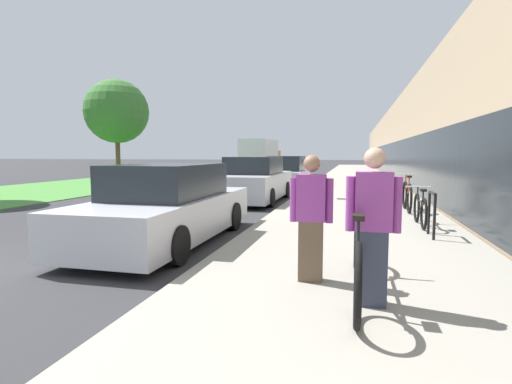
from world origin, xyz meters
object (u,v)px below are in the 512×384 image
object	(u,v)px
bike_rack_hoop	(432,210)
street_tree_far	(117,112)
parked_sedan_far	(287,173)
tandem_bicycle	(357,256)
parked_sedan_curbside	(168,207)
person_rider	(373,227)
person_bystander	(311,218)
moving_truck	(261,156)
vintage_roadster_curbside	(255,181)
cruiser_bike_middle	(407,196)
cruiser_bike_nearest	(420,209)

from	to	relation	value
bike_rack_hoop	street_tree_far	size ratio (longest dim) A/B	0.14
parked_sedan_far	street_tree_far	world-z (taller)	street_tree_far
tandem_bicycle	parked_sedan_far	world-z (taller)	parked_sedan_far
parked_sedan_curbside	person_rider	bearing A→B (deg)	-36.32
person_bystander	moving_truck	distance (m)	31.74
tandem_bicycle	vintage_roadster_curbside	size ratio (longest dim) A/B	0.56
bike_rack_hoop	vintage_roadster_curbside	distance (m)	7.28
person_bystander	moving_truck	xyz separation A→B (m)	(-7.80, 30.76, 0.60)
bike_rack_hoop	street_tree_far	distance (m)	21.57
vintage_roadster_curbside	street_tree_far	size ratio (longest dim) A/B	0.77
tandem_bicycle	parked_sedan_curbside	world-z (taller)	parked_sedan_curbside
cruiser_bike_middle	moving_truck	world-z (taller)	moving_truck
vintage_roadster_curbside	moving_truck	distance (m)	22.70
person_rider	person_bystander	distance (m)	0.94
person_bystander	vintage_roadster_curbside	size ratio (longest dim) A/B	0.32
person_bystander	moving_truck	world-z (taller)	moving_truck
parked_sedan_curbside	moving_truck	distance (m)	29.23
cruiser_bike_nearest	vintage_roadster_curbside	bearing A→B (deg)	137.70
tandem_bicycle	street_tree_far	world-z (taller)	street_tree_far
person_bystander	parked_sedan_far	size ratio (longest dim) A/B	0.34
person_rider	cruiser_bike_nearest	bearing A→B (deg)	76.35
tandem_bicycle	cruiser_bike_nearest	xyz separation A→B (m)	(1.34, 4.61, -0.06)
tandem_bicycle	person_bystander	bearing A→B (deg)	150.57
bike_rack_hoop	cruiser_bike_middle	world-z (taller)	cruiser_bike_middle
parked_sedan_far	street_tree_far	size ratio (longest dim) A/B	0.72
person_bystander	parked_sedan_far	bearing A→B (deg)	100.59
cruiser_bike_nearest	parked_sedan_curbside	size ratio (longest dim) A/B	0.34
tandem_bicycle	vintage_roadster_curbside	bearing A→B (deg)	110.86
tandem_bicycle	person_rider	xyz separation A→B (m)	(0.14, -0.33, 0.40)
tandem_bicycle	street_tree_far	distance (m)	23.11
cruiser_bike_middle	tandem_bicycle	bearing A→B (deg)	-101.07
cruiser_bike_nearest	vintage_roadster_curbside	size ratio (longest dim) A/B	0.34
vintage_roadster_curbside	person_rider	bearing A→B (deg)	-69.04
vintage_roadster_curbside	tandem_bicycle	bearing A→B (deg)	-69.14
person_bystander	vintage_roadster_curbside	bearing A→B (deg)	108.35
cruiser_bike_nearest	parked_sedan_far	distance (m)	11.30
cruiser_bike_middle	parked_sedan_curbside	bearing A→B (deg)	-135.50
parked_sedan_far	person_bystander	bearing A→B (deg)	-79.41
cruiser_bike_middle	vintage_roadster_curbside	world-z (taller)	vintage_roadster_curbside
person_rider	person_bystander	world-z (taller)	person_rider
person_bystander	bike_rack_hoop	xyz separation A→B (m)	(1.91, 3.11, -0.25)
bike_rack_hoop	moving_truck	bearing A→B (deg)	109.35
cruiser_bike_nearest	tandem_bicycle	bearing A→B (deg)	-106.26
vintage_roadster_curbside	street_tree_far	xyz separation A→B (m)	(-10.98, 8.78, 3.54)
vintage_roadster_curbside	moving_truck	world-z (taller)	moving_truck
person_rider	tandem_bicycle	bearing A→B (deg)	113.47
cruiser_bike_nearest	moving_truck	bearing A→B (deg)	110.12
cruiser_bike_middle	street_tree_far	distance (m)	19.43
tandem_bicycle	moving_truck	bearing A→B (deg)	105.04
cruiser_bike_nearest	cruiser_bike_middle	size ratio (longest dim) A/B	0.93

